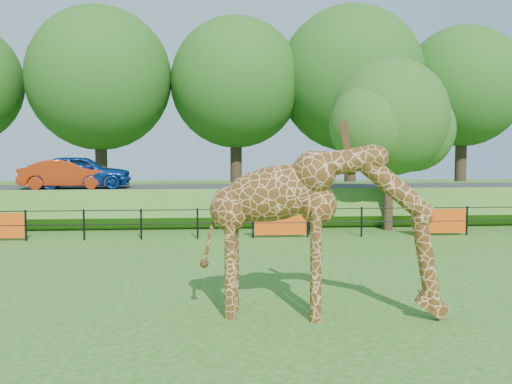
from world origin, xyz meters
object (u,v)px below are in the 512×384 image
(giraffe, at_px, (324,231))
(tree_east, at_px, (392,122))
(car_red, at_px, (66,174))
(car_blue, at_px, (81,172))
(visitor, at_px, (312,213))

(giraffe, xyz_separation_m, tree_east, (4.95, 11.35, 2.60))
(giraffe, relative_size, car_red, 1.18)
(giraffe, height_order, car_blue, giraffe)
(giraffe, relative_size, tree_east, 0.69)
(car_red, bearing_deg, giraffe, -158.46)
(giraffe, bearing_deg, visitor, 90.78)
(giraffe, distance_m, car_red, 17.72)
(car_blue, xyz_separation_m, visitor, (9.70, -5.17, -1.39))
(car_red, xyz_separation_m, tree_east, (13.62, -4.10, 2.21))
(visitor, bearing_deg, car_red, -44.62)
(giraffe, distance_m, visitor, 10.68)
(car_red, distance_m, visitor, 11.51)
(giraffe, xyz_separation_m, visitor, (1.66, 10.51, -0.88))
(car_red, relative_size, tree_east, 0.59)
(car_blue, relative_size, tree_east, 0.66)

